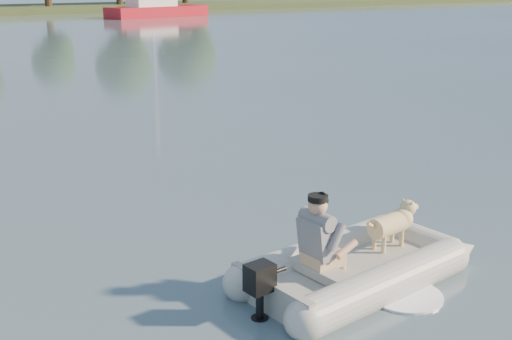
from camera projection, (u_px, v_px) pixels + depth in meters
water at (330, 288)px, 7.24m from camera, size 160.00×160.00×0.00m
dinghy at (359, 237)px, 7.34m from camera, size 4.55×3.46×1.24m
man at (318, 235)px, 6.95m from camera, size 0.72×0.64×0.95m
dog at (389, 228)px, 7.74m from camera, size 0.86×0.41×0.55m
outboard_motor at (260, 294)px, 6.53m from camera, size 0.40×0.31×0.70m
sailboat at (157, 10)px, 55.54m from camera, size 9.50×4.72×12.54m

